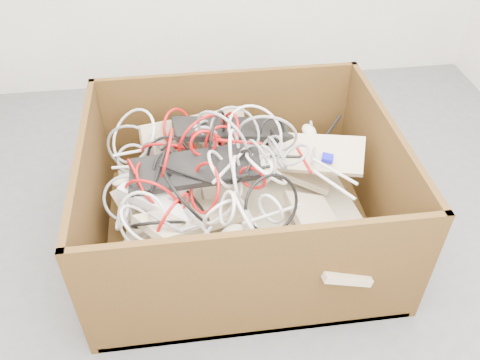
{
  "coord_description": "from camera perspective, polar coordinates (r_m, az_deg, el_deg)",
  "views": [
    {
      "loc": [
        -0.32,
        -1.32,
        1.61
      ],
      "look_at": [
        -0.13,
        0.17,
        0.3
      ],
      "focal_mm": 37.36,
      "sensor_mm": 36.0,
      "label": 1
    }
  ],
  "objects": [
    {
      "name": "ground",
      "position": [
        2.11,
        4.08,
        -8.88
      ],
      "size": [
        3.0,
        3.0,
        0.0
      ],
      "primitive_type": "plane",
      "color": "#4C4C4E",
      "rests_on": "ground"
    },
    {
      "name": "cardboard_box",
      "position": [
        2.09,
        -0.38,
        -3.75
      ],
      "size": [
        1.19,
        0.99,
        0.54
      ],
      "color": "#37220D",
      "rests_on": "ground"
    },
    {
      "name": "keyboard_pile",
      "position": [
        2.01,
        -0.9,
        -0.27
      ],
      "size": [
        1.07,
        0.98,
        0.34
      ],
      "color": "#C6AE8B",
      "rests_on": "cardboard_box"
    },
    {
      "name": "mice_scatter",
      "position": [
        1.98,
        -1.8,
        1.51
      ],
      "size": [
        0.89,
        0.64,
        0.16
      ],
      "color": "beige",
      "rests_on": "keyboard_pile"
    },
    {
      "name": "power_strip_left",
      "position": [
        1.9,
        -6.34,
        -0.18
      ],
      "size": [
        0.29,
        0.18,
        0.12
      ],
      "primitive_type": "cube",
      "rotation": [
        0.14,
        -0.26,
        0.45
      ],
      "color": "white",
      "rests_on": "keyboard_pile"
    },
    {
      "name": "power_strip_right",
      "position": [
        1.88,
        -9.52,
        -2.8
      ],
      "size": [
        0.3,
        0.21,
        0.1
      ],
      "primitive_type": "cube",
      "rotation": [
        -0.1,
        0.17,
        -0.55
      ],
      "color": "white",
      "rests_on": "keyboard_pile"
    },
    {
      "name": "vga_plug",
      "position": [
        2.04,
        9.95,
        2.5
      ],
      "size": [
        0.06,
        0.05,
        0.03
      ],
      "primitive_type": "cube",
      "rotation": [
        0.09,
        0.14,
        -0.35
      ],
      "color": "#0D0FCD",
      "rests_on": "keyboard_pile"
    },
    {
      "name": "cable_tangle",
      "position": [
        1.92,
        -4.53,
        1.53
      ],
      "size": [
        1.09,
        0.88,
        0.5
      ],
      "color": "gray",
      "rests_on": "keyboard_pile"
    }
  ]
}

